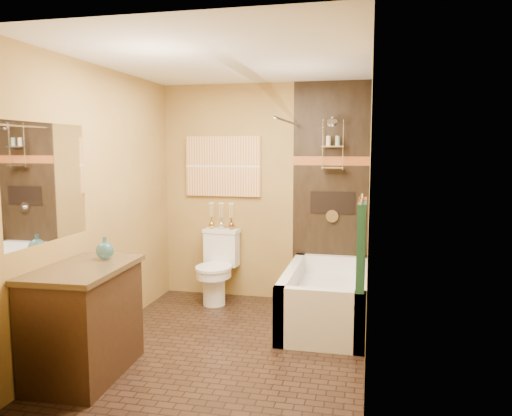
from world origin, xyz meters
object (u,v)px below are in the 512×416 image
(toilet, at_px, (217,266))
(bathtub, at_px, (326,302))
(vanity, at_px, (84,321))
(sunset_painting, at_px, (223,166))

(toilet, bearing_deg, bathtub, -15.25)
(bathtub, xyz_separation_m, vanity, (-1.72, -1.57, 0.21))
(vanity, bearing_deg, bathtub, 39.56)
(bathtub, relative_size, toilet, 1.83)
(toilet, relative_size, vanity, 0.81)
(bathtub, bearing_deg, vanity, -137.66)
(toilet, xyz_separation_m, vanity, (-0.44, -2.03, 0.02))
(toilet, bearing_deg, vanity, -98.00)
(sunset_painting, bearing_deg, toilet, -90.00)
(bathtub, bearing_deg, sunset_painting, 150.48)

